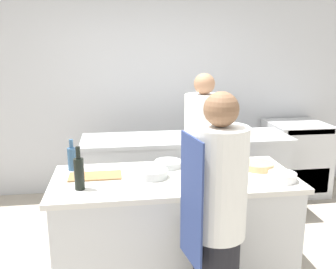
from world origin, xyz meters
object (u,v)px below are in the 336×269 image
at_px(bottle_olive_oil, 190,170).
at_px(stockpot, 203,127).
at_px(bowl_ceramic_blue, 258,166).
at_px(bowl_wooden_salad, 168,164).
at_px(bottle_cooking_oil, 72,158).
at_px(bottle_vinegar, 226,165).
at_px(oven_range, 295,157).
at_px(bowl_prep_small, 282,177).
at_px(bowl_mixing_large, 152,173).
at_px(chef_at_stove, 203,160).
at_px(chef_at_prep_near, 217,224).
at_px(bottle_wine, 79,173).

height_order(bottle_olive_oil, stockpot, bottle_olive_oil).
bearing_deg(bowl_ceramic_blue, bowl_wooden_salad, 167.85).
height_order(bowl_ceramic_blue, bowl_wooden_salad, same).
height_order(bottle_cooking_oil, stockpot, bottle_cooking_oil).
height_order(bottle_vinegar, bottle_cooking_oil, bottle_cooking_oil).
xyz_separation_m(bottle_vinegar, bowl_ceramic_blue, (0.32, 0.15, -0.07)).
relative_size(oven_range, bottle_vinegar, 3.79).
bearing_deg(oven_range, bowl_prep_small, -120.02).
xyz_separation_m(bowl_mixing_large, bowl_prep_small, (0.96, -0.21, -0.00)).
height_order(oven_range, bowl_wooden_salad, bowl_wooden_salad).
bearing_deg(bottle_cooking_oil, bowl_prep_small, -16.77).
height_order(chef_at_stove, bowl_ceramic_blue, chef_at_stove).
bearing_deg(bowl_wooden_salad, bottle_olive_oil, -73.87).
xyz_separation_m(chef_at_prep_near, stockpot, (0.35, 1.82, 0.20)).
bearing_deg(bowl_mixing_large, bowl_wooden_salad, 55.85).
bearing_deg(chef_at_stove, bottle_wine, -56.90).
relative_size(oven_range, bottle_wine, 2.95).
distance_m(bottle_cooking_oil, bowl_mixing_large, 0.68).
height_order(oven_range, bottle_cooking_oil, bottle_cooking_oil).
distance_m(bottle_vinegar, bottle_wine, 1.10).
bearing_deg(bottle_olive_oil, bottle_cooking_oil, 155.59).
relative_size(chef_at_prep_near, bottle_wine, 5.30).
distance_m(bowl_mixing_large, bowl_prep_small, 0.98).
height_order(chef_at_prep_near, bottle_olive_oil, chef_at_prep_near).
bearing_deg(oven_range, bottle_wine, -144.14).
bearing_deg(bottle_olive_oil, chef_at_stove, 69.84).
bearing_deg(chef_at_stove, bowl_ceramic_blue, 24.05).
bearing_deg(bowl_ceramic_blue, oven_range, 53.94).
bearing_deg(bottle_olive_oil, bowl_mixing_large, 152.26).
relative_size(bottle_olive_oil, bowl_wooden_salad, 1.07).
bearing_deg(chef_at_stove, oven_range, 120.64).
height_order(chef_at_stove, bottle_wine, chef_at_stove).
distance_m(chef_at_stove, bottle_vinegar, 0.76).
bearing_deg(bowl_ceramic_blue, stockpot, 100.43).
relative_size(chef_at_stove, bowl_prep_small, 7.89).
distance_m(bottle_wine, stockpot, 1.80).
bearing_deg(oven_range, chef_at_stove, -145.19).
xyz_separation_m(bottle_wine, bowl_wooden_salad, (0.69, 0.40, -0.10)).
bearing_deg(stockpot, bowl_ceramic_blue, -79.57).
bearing_deg(bottle_cooking_oil, bowl_wooden_salad, -2.28).
bearing_deg(chef_at_stove, bowl_wooden_salad, -47.12).
relative_size(chef_at_prep_near, bottle_vinegar, 6.82).
height_order(chef_at_stove, bottle_vinegar, chef_at_stove).
distance_m(bowl_wooden_salad, stockpot, 1.07).
xyz_separation_m(chef_at_stove, stockpot, (0.12, 0.50, 0.21)).
xyz_separation_m(bottle_vinegar, bowl_prep_small, (0.40, -0.14, -0.07)).
distance_m(bottle_wine, bottle_cooking_oil, 0.44).
bearing_deg(bottle_olive_oil, bowl_wooden_salad, 106.13).
xyz_separation_m(chef_at_stove, bowl_mixing_large, (-0.56, -0.67, 0.13)).
xyz_separation_m(chef_at_stove, bottle_olive_oil, (-0.30, -0.81, 0.19)).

